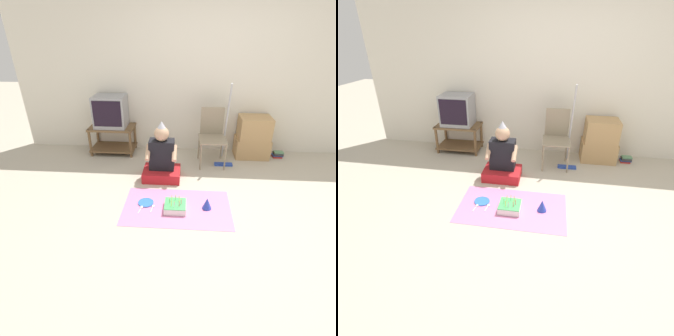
{
  "view_description": "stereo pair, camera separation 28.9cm",
  "coord_description": "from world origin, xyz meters",
  "views": [
    {
      "loc": [
        -0.36,
        -2.42,
        1.92
      ],
      "look_at": [
        -0.58,
        0.49,
        0.35
      ],
      "focal_mm": 28.0,
      "sensor_mm": 36.0,
      "label": 1
    },
    {
      "loc": [
        -0.08,
        -2.39,
        1.92
      ],
      "look_at": [
        -0.58,
        0.49,
        0.35
      ],
      "focal_mm": 28.0,
      "sensor_mm": 36.0,
      "label": 2
    }
  ],
  "objects": [
    {
      "name": "paper_plate",
      "position": [
        -0.83,
        0.2,
        0.01
      ],
      "size": [
        0.19,
        0.19,
        0.01
      ],
      "color": "blue",
      "rests_on": "party_cloth"
    },
    {
      "name": "book_pile",
      "position": [
        1.17,
        1.67,
        0.05
      ],
      "size": [
        0.17,
        0.14,
        0.1
      ],
      "color": "#B72D28",
      "rests_on": "ground_plane"
    },
    {
      "name": "ground_plane",
      "position": [
        0.0,
        0.0,
        0.0
      ],
      "size": [
        16.0,
        16.0,
        0.0
      ],
      "primitive_type": "plane",
      "color": "#BCB29E"
    },
    {
      "name": "plastic_spoon_far",
      "position": [
        -0.87,
        0.09,
        0.01
      ],
      "size": [
        0.05,
        0.14,
        0.01
      ],
      "color": "white",
      "rests_on": "party_cloth"
    },
    {
      "name": "party_hat_blue",
      "position": [
        -0.09,
        0.15,
        0.08
      ],
      "size": [
        0.11,
        0.11,
        0.14
      ],
      "color": "blue",
      "rests_on": "party_cloth"
    },
    {
      "name": "folding_chair",
      "position": [
        0.03,
        1.42,
        0.49
      ],
      "size": [
        0.42,
        0.45,
        0.86
      ],
      "color": "gray",
      "rests_on": "ground_plane"
    },
    {
      "name": "person_seated",
      "position": [
        -0.7,
        0.86,
        0.28
      ],
      "size": [
        0.52,
        0.4,
        0.84
      ],
      "color": "red",
      "rests_on": "ground_plane"
    },
    {
      "name": "dust_mop",
      "position": [
        0.23,
        1.38,
        0.37
      ],
      "size": [
        0.28,
        0.34,
        1.26
      ],
      "color": "#2D4CB2",
      "rests_on": "ground_plane"
    },
    {
      "name": "wall_back",
      "position": [
        0.0,
        1.94,
        1.27
      ],
      "size": [
        6.4,
        0.06,
        2.55
      ],
      "color": "silver",
      "rests_on": "ground_plane"
    },
    {
      "name": "plastic_spoon_near",
      "position": [
        -0.74,
        0.12,
        0.01
      ],
      "size": [
        0.04,
        0.14,
        0.01
      ],
      "color": "white",
      "rests_on": "party_cloth"
    },
    {
      "name": "party_cloth",
      "position": [
        -0.45,
        0.14,
        0.0
      ],
      "size": [
        1.29,
        0.78,
        0.01
      ],
      "color": "pink",
      "rests_on": "ground_plane"
    },
    {
      "name": "tv",
      "position": [
        -1.61,
        1.69,
        0.72
      ],
      "size": [
        0.51,
        0.42,
        0.5
      ],
      "color": "#99999E",
      "rests_on": "tv_stand"
    },
    {
      "name": "cardboard_box_stack",
      "position": [
        0.72,
        1.68,
        0.33
      ],
      "size": [
        0.54,
        0.4,
        0.68
      ],
      "color": "tan",
      "rests_on": "ground_plane"
    },
    {
      "name": "tv_stand",
      "position": [
        -1.61,
        1.68,
        0.28
      ],
      "size": [
        0.74,
        0.46,
        0.47
      ],
      "color": "brown",
      "rests_on": "ground_plane"
    },
    {
      "name": "birthday_cake",
      "position": [
        -0.47,
        0.1,
        0.05
      ],
      "size": [
        0.25,
        0.25,
        0.16
      ],
      "color": "white",
      "rests_on": "party_cloth"
    }
  ]
}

